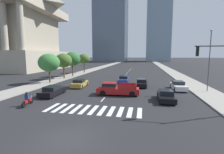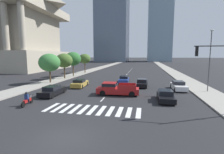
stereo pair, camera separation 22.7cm
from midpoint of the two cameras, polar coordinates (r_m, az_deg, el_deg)
The scene contains 22 objects.
ground_plane at distance 11.97m, azimuth -15.48°, elevation -19.44°, with size 800.00×800.00×0.00m, color #232326.
sidewalk_east at distance 40.88m, azimuth 23.01°, elevation -0.62°, with size 4.00×260.00×0.15m, color gray.
sidewalk_west at distance 44.01m, azimuth -14.50°, elevation 0.27°, with size 4.00×260.00×0.15m, color gray.
crosswalk_near at distance 16.99m, azimuth -6.70°, elevation -11.01°, with size 9.45×2.93×0.01m.
lane_divider_center at distance 43.98m, azimuth 4.15°, elevation 0.38°, with size 0.14×50.00×0.01m.
motorcycle_lead at distance 20.27m, azimuth -27.09°, elevation -7.04°, with size 0.72×2.23×1.49m.
pickup_truck at distance 22.85m, azimuth 1.07°, elevation -4.07°, with size 5.73×2.20×1.67m.
sedan_white_0 at distance 28.15m, azimuth 21.39°, elevation -2.79°, with size 1.95×4.58×1.36m.
sedan_blue_1 at distance 33.04m, azimuth 3.79°, elevation -0.89°, with size 1.91×4.44×1.31m.
sedan_black_2 at distance 23.91m, azimuth -19.79°, elevation -4.50°, with size 1.92×4.65×1.30m.
sedan_black_3 at distance 29.20m, azimuth 9.87°, elevation -2.07°, with size 1.93×4.33×1.33m.
sedan_gold_4 at distance 29.17m, azimuth -11.17°, elevation -2.13°, with size 2.19×4.70×1.28m.
sedan_black_5 at distance 20.92m, azimuth 17.56°, elevation -6.15°, with size 1.84×4.21×1.26m.
traffic_signal_near at distance 17.74m, azimuth 32.96°, elevation 3.35°, with size 3.87×0.28×6.41m.
street_lamp_east at distance 27.78m, azimuth 30.04°, elevation 5.98°, with size 0.50×0.24×8.76m.
street_tree_nearest at distance 34.23m, azimuth -20.81°, elevation 4.58°, with size 4.00×4.00×5.52m.
street_tree_second at distance 39.45m, azimuth -16.31°, elevation 5.38°, with size 3.76×3.76×5.63m.
street_tree_third at distance 43.71m, azimuth -13.52°, elevation 6.01°, with size 4.06×4.06×6.04m.
street_tree_fourth at distance 51.68m, azimuth -9.62°, elevation 6.16°, with size 3.46×3.46×5.67m.
war_memorial at distance 75.63m, azimuth -30.84°, elevation 16.89°, with size 31.75×31.75×37.47m.
office_tower_left_skyline at distance 154.01m, azimuth -0.18°, elevation 23.03°, with size 25.95×29.99×105.41m.
office_tower_center_skyline at distance 162.87m, azimuth 15.68°, elevation 23.05°, with size 20.15×20.75×101.15m.
Camera 1 is at (4.73, -9.57, 5.35)m, focal length 26.89 mm.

